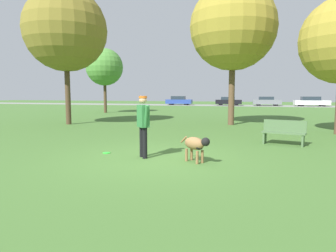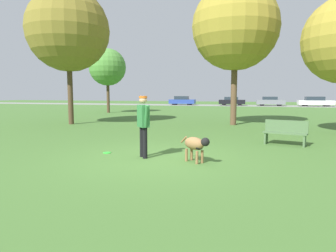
{
  "view_description": "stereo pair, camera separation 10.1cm",
  "coord_description": "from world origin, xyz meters",
  "px_view_note": "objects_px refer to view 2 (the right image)",
  "views": [
    {
      "loc": [
        2.47,
        -7.52,
        1.74
      ],
      "look_at": [
        0.37,
        -0.01,
        0.9
      ],
      "focal_mm": 32.0,
      "sensor_mm": 36.0,
      "label": 1
    },
    {
      "loc": [
        2.57,
        -7.49,
        1.74
      ],
      "look_at": [
        0.37,
        -0.01,
        0.9
      ],
      "focal_mm": 32.0,
      "sensor_mm": 36.0,
      "label": 2
    }
  ],
  "objects_px": {
    "frisbee": "(107,153)",
    "parked_car_black": "(232,101)",
    "tree_near_left": "(68,30)",
    "dog": "(196,144)",
    "parked_car_white": "(315,102)",
    "tree_mid_center": "(235,27)",
    "parked_car_grey": "(270,101)",
    "park_bench": "(285,132)",
    "person": "(143,121)",
    "parked_car_blue": "(182,101)",
    "tree_far_left": "(107,67)"
  },
  "relations": [
    {
      "from": "parked_car_black",
      "to": "parked_car_grey",
      "type": "bearing_deg",
      "value": -6.33
    },
    {
      "from": "tree_far_left",
      "to": "tree_mid_center",
      "type": "bearing_deg",
      "value": -33.47
    },
    {
      "from": "dog",
      "to": "parked_car_blue",
      "type": "height_order",
      "value": "parked_car_blue"
    },
    {
      "from": "person",
      "to": "parked_car_blue",
      "type": "relative_size",
      "value": 0.42
    },
    {
      "from": "dog",
      "to": "parked_car_black",
      "type": "height_order",
      "value": "parked_car_black"
    },
    {
      "from": "tree_far_left",
      "to": "parked_car_grey",
      "type": "bearing_deg",
      "value": 53.63
    },
    {
      "from": "dog",
      "to": "frisbee",
      "type": "bearing_deg",
      "value": -152.98
    },
    {
      "from": "parked_car_blue",
      "to": "park_bench",
      "type": "distance_m",
      "value": 36.51
    },
    {
      "from": "tree_far_left",
      "to": "parked_car_blue",
      "type": "height_order",
      "value": "tree_far_left"
    },
    {
      "from": "parked_car_grey",
      "to": "parked_car_white",
      "type": "relative_size",
      "value": 0.85
    },
    {
      "from": "tree_near_left",
      "to": "park_bench",
      "type": "bearing_deg",
      "value": -19.91
    },
    {
      "from": "frisbee",
      "to": "parked_car_black",
      "type": "xyz_separation_m",
      "value": [
        0.7,
        37.87,
        0.63
      ]
    },
    {
      "from": "park_bench",
      "to": "person",
      "type": "bearing_deg",
      "value": -125.09
    },
    {
      "from": "person",
      "to": "parked_car_black",
      "type": "bearing_deg",
      "value": 140.19
    },
    {
      "from": "tree_near_left",
      "to": "parked_car_black",
      "type": "distance_m",
      "value": 31.89
    },
    {
      "from": "dog",
      "to": "frisbee",
      "type": "distance_m",
      "value": 2.82
    },
    {
      "from": "tree_far_left",
      "to": "tree_mid_center",
      "type": "height_order",
      "value": "tree_mid_center"
    },
    {
      "from": "person",
      "to": "tree_near_left",
      "type": "height_order",
      "value": "tree_near_left"
    },
    {
      "from": "parked_car_white",
      "to": "tree_far_left",
      "type": "bearing_deg",
      "value": -138.09
    },
    {
      "from": "tree_near_left",
      "to": "parked_car_black",
      "type": "bearing_deg",
      "value": 77.75
    },
    {
      "from": "park_bench",
      "to": "dog",
      "type": "bearing_deg",
      "value": -110.05
    },
    {
      "from": "parked_car_grey",
      "to": "park_bench",
      "type": "distance_m",
      "value": 34.52
    },
    {
      "from": "parked_car_blue",
      "to": "parked_car_black",
      "type": "relative_size",
      "value": 1.04
    },
    {
      "from": "dog",
      "to": "tree_mid_center",
      "type": "xyz_separation_m",
      "value": [
        0.23,
        9.72,
        4.88
      ]
    },
    {
      "from": "tree_mid_center",
      "to": "parked_car_black",
      "type": "distance_m",
      "value": 29.08
    },
    {
      "from": "person",
      "to": "tree_far_left",
      "type": "bearing_deg",
      "value": 169.65
    },
    {
      "from": "frisbee",
      "to": "park_bench",
      "type": "relative_size",
      "value": 0.16
    },
    {
      "from": "dog",
      "to": "parked_car_blue",
      "type": "distance_m",
      "value": 39.12
    },
    {
      "from": "dog",
      "to": "tree_near_left",
      "type": "height_order",
      "value": "tree_near_left"
    },
    {
      "from": "frisbee",
      "to": "tree_far_left",
      "type": "bearing_deg",
      "value": 117.48
    },
    {
      "from": "tree_far_left",
      "to": "parked_car_blue",
      "type": "xyz_separation_m",
      "value": [
        2.04,
        20.36,
        -3.47
      ]
    },
    {
      "from": "tree_far_left",
      "to": "dog",
      "type": "bearing_deg",
      "value": -56.47
    },
    {
      "from": "frisbee",
      "to": "parked_car_white",
      "type": "bearing_deg",
      "value": 72.3
    },
    {
      "from": "tree_mid_center",
      "to": "parked_car_grey",
      "type": "bearing_deg",
      "value": 83.63
    },
    {
      "from": "dog",
      "to": "parked_car_blue",
      "type": "xyz_separation_m",
      "value": [
        -9.6,
        37.93,
        0.2
      ]
    },
    {
      "from": "person",
      "to": "parked_car_grey",
      "type": "relative_size",
      "value": 0.43
    },
    {
      "from": "frisbee",
      "to": "parked_car_black",
      "type": "height_order",
      "value": "parked_car_black"
    },
    {
      "from": "dog",
      "to": "parked_car_blue",
      "type": "bearing_deg",
      "value": 140.76
    },
    {
      "from": "dog",
      "to": "parked_car_white",
      "type": "xyz_separation_m",
      "value": [
        9.29,
        38.16,
        0.19
      ]
    },
    {
      "from": "parked_car_blue",
      "to": "parked_car_black",
      "type": "bearing_deg",
      "value": 0.19
    },
    {
      "from": "tree_mid_center",
      "to": "tree_far_left",
      "type": "bearing_deg",
      "value": 146.53
    },
    {
      "from": "dog",
      "to": "park_bench",
      "type": "bearing_deg",
      "value": 91.5
    },
    {
      "from": "tree_mid_center",
      "to": "tree_near_left",
      "type": "xyz_separation_m",
      "value": [
        -8.97,
        -2.22,
        -0.1
      ]
    },
    {
      "from": "person",
      "to": "parked_car_grey",
      "type": "xyz_separation_m",
      "value": [
        4.87,
        37.78,
        -0.34
      ]
    },
    {
      "from": "dog",
      "to": "tree_near_left",
      "type": "relative_size",
      "value": 0.12
    },
    {
      "from": "tree_far_left",
      "to": "tree_near_left",
      "type": "height_order",
      "value": "tree_near_left"
    },
    {
      "from": "person",
      "to": "dog",
      "type": "relative_size",
      "value": 1.86
    },
    {
      "from": "tree_mid_center",
      "to": "tree_near_left",
      "type": "relative_size",
      "value": 1.02
    },
    {
      "from": "tree_far_left",
      "to": "park_bench",
      "type": "xyz_separation_m",
      "value": [
        14.06,
        -14.11,
        -3.68
      ]
    },
    {
      "from": "person",
      "to": "parked_car_black",
      "type": "height_order",
      "value": "person"
    }
  ]
}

